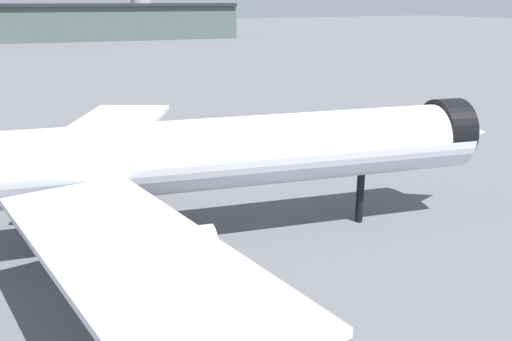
% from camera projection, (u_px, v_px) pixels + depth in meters
% --- Properties ---
extents(ground, '(900.00, 900.00, 0.00)m').
position_uv_depth(ground, '(129.00, 243.00, 41.77)').
color(ground, '#56565B').
extents(airliner_near_gate, '(54.87, 49.53, 15.29)m').
position_uv_depth(airliner_near_gate, '(165.00, 159.00, 39.47)').
color(airliner_near_gate, silver).
rests_on(airliner_near_gate, ground).
extents(terminal_building, '(179.50, 46.68, 28.27)m').
position_uv_depth(terminal_building, '(36.00, 22.00, 238.15)').
color(terminal_building, '#475651').
rests_on(terminal_building, ground).
extents(baggage_cart_trailing, '(2.87, 2.76, 1.82)m').
position_uv_depth(baggage_cart_trailing, '(118.00, 138.00, 69.14)').
color(baggage_cart_trailing, black).
rests_on(baggage_cart_trailing, ground).
extents(traffic_cone_near_nose, '(0.46, 0.46, 0.58)m').
position_uv_depth(traffic_cone_near_nose, '(39.00, 156.00, 64.00)').
color(traffic_cone_near_nose, '#F2600C').
rests_on(traffic_cone_near_nose, ground).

